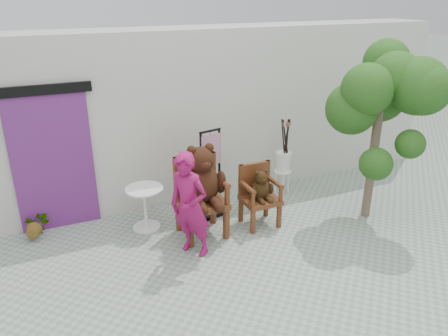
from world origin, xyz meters
The scene contains 11 objects.
ground_plane centered at (0.00, 0.00, 0.00)m, with size 60.00×60.00×0.00m, color gray.
back_wall centered at (0.00, 3.10, 1.50)m, with size 9.00×1.00×3.00m, color beige.
doorway centered at (-3.00, 2.58, 1.16)m, with size 1.40×0.11×2.33m.
chair_big centered at (-1.00, 1.41, 0.85)m, with size 0.71×0.79×1.50m.
chair_small centered at (-0.02, 1.34, 0.59)m, with size 0.57×0.53×1.00m.
person centered at (-1.37, 0.88, 0.81)m, with size 0.59×0.39×1.62m, color #931251.
cafe_table centered at (-1.76, 1.94, 0.44)m, with size 0.60×0.60×0.70m.
display_stand centered at (-0.63, 1.94, 0.58)m, with size 0.51×0.44×1.51m.
stool_bucket centered at (0.94, 2.20, 0.64)m, with size 0.32×0.32×1.45m.
tree centered at (1.88, 0.80, 2.13)m, with size 1.60×1.59×2.89m.
potted_plant centered at (-3.40, 2.35, 0.20)m, with size 0.36×0.31×0.40m, color #143A0F.
Camera 1 is at (-3.14, -4.25, 3.59)m, focal length 35.00 mm.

